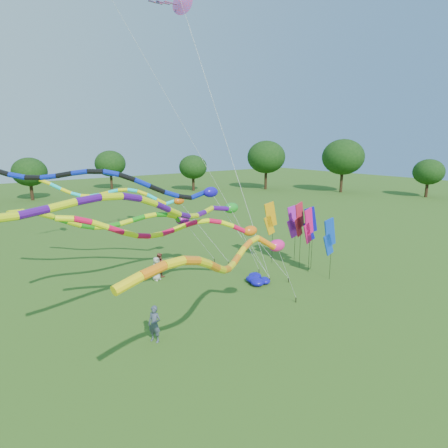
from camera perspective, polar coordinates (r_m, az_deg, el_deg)
ground at (r=20.42m, az=9.84°, el=-13.70°), size 160.00×160.00×0.00m
tree_ring at (r=22.55m, az=27.45°, el=2.18°), size 120.16×117.21×9.26m
tube_kite_red at (r=19.76m, az=-4.82°, el=-0.67°), size 13.38×1.29×6.48m
tube_kite_orange at (r=14.31m, az=2.75°, el=-4.57°), size 12.26×5.68×6.58m
tube_kite_purple at (r=17.77m, az=-7.20°, el=2.38°), size 15.56×5.25×7.73m
tube_kite_blue at (r=21.53m, az=-13.06°, el=5.87°), size 13.88×6.43×8.14m
tube_kite_cyan at (r=25.64m, az=-13.95°, el=4.19°), size 10.95×5.36×7.08m
tube_kite_green at (r=22.82m, az=-13.32°, el=0.69°), size 13.28×2.92×6.46m
delta_kite_high_c at (r=26.25m, az=-6.48°, el=30.53°), size 5.37×5.97×18.11m
banner_pole_violet at (r=28.02m, az=10.48°, el=0.33°), size 1.16×0.28×4.40m
banner_pole_orange at (r=27.53m, az=7.05°, el=0.83°), size 1.16×0.27×4.68m
banner_pole_red at (r=26.59m, az=11.41°, el=0.65°), size 1.16×0.27×4.86m
banner_pole_magenta_b at (r=25.93m, az=12.76°, el=-0.30°), size 1.16×0.23×4.60m
banner_pole_blue_b at (r=26.92m, az=13.00°, el=-0.03°), size 1.15×0.34×4.51m
banner_pole_blue_a at (r=24.99m, az=15.77°, el=-1.90°), size 1.16×0.14×4.19m
blue_nylon_heap at (r=24.75m, az=4.98°, el=-8.22°), size 1.65×1.59×0.48m
person_a at (r=25.06m, az=-10.24°, el=-6.71°), size 0.89×0.74×1.57m
person_b at (r=17.82m, az=-10.55°, el=-14.75°), size 0.66×0.75×1.72m
person_c at (r=25.67m, az=-9.83°, el=-6.14°), size 0.94×1.01×1.64m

